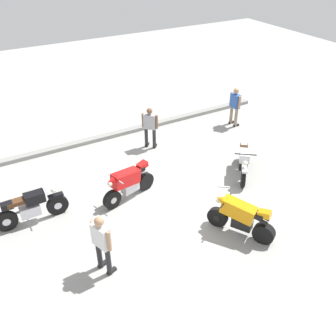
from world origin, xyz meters
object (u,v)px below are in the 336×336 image
at_px(motorcycle_black_cruiser, 31,207).
at_px(motorcycle_orange_sportbike, 241,217).
at_px(person_in_gray_shirt, 150,126).
at_px(person_in_blue_shirt, 235,105).
at_px(motorcycle_red_sportbike, 128,182).
at_px(motorcycle_silver_cruiser, 243,161).
at_px(person_in_white_shirt, 102,241).

bearing_deg(motorcycle_black_cruiser, motorcycle_orange_sportbike, -34.40).
height_order(motorcycle_orange_sportbike, person_in_gray_shirt, person_in_gray_shirt).
bearing_deg(person_in_blue_shirt, motorcycle_red_sportbike, -157.39).
height_order(motorcycle_silver_cruiser, motorcycle_red_sportbike, motorcycle_red_sportbike).
distance_m(motorcycle_red_sportbike, person_in_blue_shirt, 6.56).
bearing_deg(person_in_gray_shirt, person_in_white_shirt, -171.85).
xyz_separation_m(motorcycle_red_sportbike, person_in_white_shirt, (-1.75, -2.40, 0.40)).
bearing_deg(motorcycle_black_cruiser, person_in_blue_shirt, 13.19).
height_order(motorcycle_orange_sportbike, motorcycle_red_sportbike, same).
distance_m(motorcycle_silver_cruiser, motorcycle_red_sportbike, 4.06).
bearing_deg(person_in_gray_shirt, motorcycle_silver_cruiser, -103.18).
height_order(motorcycle_black_cruiser, person_in_white_shirt, person_in_white_shirt).
relative_size(motorcycle_black_cruiser, motorcycle_red_sportbike, 1.09).
xyz_separation_m(person_in_white_shirt, person_in_blue_shirt, (7.82, 4.87, -0.05)).
relative_size(motorcycle_orange_sportbike, person_in_gray_shirt, 1.09).
bearing_deg(motorcycle_silver_cruiser, motorcycle_orange_sportbike, -3.12).
bearing_deg(motorcycle_orange_sportbike, motorcycle_red_sportbike, 3.29).
xyz_separation_m(motorcycle_black_cruiser, person_in_gray_shirt, (4.97, 2.18, 0.41)).
xyz_separation_m(motorcycle_black_cruiser, person_in_white_shirt, (1.14, -2.75, 0.48)).
bearing_deg(motorcycle_silver_cruiser, motorcycle_black_cruiser, -60.89).
bearing_deg(person_in_white_shirt, motorcycle_orange_sportbike, -28.69).
distance_m(motorcycle_silver_cruiser, person_in_gray_shirt, 3.78).
distance_m(motorcycle_black_cruiser, person_in_gray_shirt, 5.44).
distance_m(person_in_white_shirt, person_in_blue_shirt, 9.21).
height_order(motorcycle_black_cruiser, person_in_gray_shirt, person_in_gray_shirt).
distance_m(motorcycle_orange_sportbike, person_in_blue_shirt, 6.81).
bearing_deg(motorcycle_black_cruiser, person_in_gray_shirt, 23.62).
xyz_separation_m(motorcycle_black_cruiser, person_in_blue_shirt, (8.96, 2.12, 0.43)).
xyz_separation_m(motorcycle_silver_cruiser, motorcycle_orange_sportbike, (-1.99, -2.30, 0.07)).
relative_size(motorcycle_silver_cruiser, person_in_gray_shirt, 1.06).
bearing_deg(person_in_white_shirt, motorcycle_silver_cruiser, -3.19).
distance_m(motorcycle_black_cruiser, motorcycle_silver_cruiser, 6.97).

